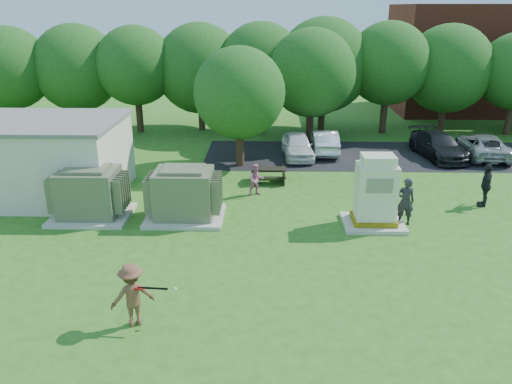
{
  "coord_description": "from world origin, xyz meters",
  "views": [
    {
      "loc": [
        0.39,
        -13.51,
        7.83
      ],
      "look_at": [
        0.0,
        4.0,
        1.3
      ],
      "focal_mm": 35.0,
      "sensor_mm": 36.0,
      "label": 1
    }
  ],
  "objects_px": {
    "transformer_right": "(184,195)",
    "transformer_left": "(90,194)",
    "generator_cabinet": "(375,195)",
    "car_silver_a": "(325,141)",
    "person_by_generator": "(405,201)",
    "person_walking_right": "(486,185)",
    "car_dark": "(438,145)",
    "picnic_table": "(269,174)",
    "car_white": "(297,146)",
    "person_at_picnic": "(256,180)",
    "batter": "(132,295)",
    "car_silver_b": "(483,146)"
  },
  "relations": [
    {
      "from": "generator_cabinet",
      "to": "person_at_picnic",
      "type": "height_order",
      "value": "generator_cabinet"
    },
    {
      "from": "picnic_table",
      "to": "car_white",
      "type": "distance_m",
      "value": 4.54
    },
    {
      "from": "person_at_picnic",
      "to": "car_dark",
      "type": "height_order",
      "value": "person_at_picnic"
    },
    {
      "from": "picnic_table",
      "to": "car_silver_b",
      "type": "xyz_separation_m",
      "value": [
        11.82,
        4.57,
        0.21
      ]
    },
    {
      "from": "car_silver_b",
      "to": "person_walking_right",
      "type": "bearing_deg",
      "value": 74.87
    },
    {
      "from": "person_by_generator",
      "to": "car_dark",
      "type": "xyz_separation_m",
      "value": [
        4.18,
        9.13,
        -0.26
      ]
    },
    {
      "from": "car_silver_a",
      "to": "person_walking_right",
      "type": "bearing_deg",
      "value": 126.7
    },
    {
      "from": "car_silver_a",
      "to": "person_by_generator",
      "type": "bearing_deg",
      "value": 101.92
    },
    {
      "from": "generator_cabinet",
      "to": "picnic_table",
      "type": "bearing_deg",
      "value": 129.18
    },
    {
      "from": "batter",
      "to": "person_at_picnic",
      "type": "distance_m",
      "value": 10.07
    },
    {
      "from": "car_dark",
      "to": "car_silver_b",
      "type": "relative_size",
      "value": 1.01
    },
    {
      "from": "picnic_table",
      "to": "car_dark",
      "type": "height_order",
      "value": "car_dark"
    },
    {
      "from": "transformer_left",
      "to": "transformer_right",
      "type": "xyz_separation_m",
      "value": [
        3.7,
        0.0,
        0.0
      ]
    },
    {
      "from": "picnic_table",
      "to": "car_silver_b",
      "type": "relative_size",
      "value": 0.35
    },
    {
      "from": "transformer_right",
      "to": "car_white",
      "type": "height_order",
      "value": "transformer_right"
    },
    {
      "from": "transformer_left",
      "to": "transformer_right",
      "type": "bearing_deg",
      "value": 0.0
    },
    {
      "from": "generator_cabinet",
      "to": "transformer_left",
      "type": "bearing_deg",
      "value": 177.3
    },
    {
      "from": "generator_cabinet",
      "to": "car_white",
      "type": "relative_size",
      "value": 0.72
    },
    {
      "from": "picnic_table",
      "to": "car_white",
      "type": "bearing_deg",
      "value": 69.64
    },
    {
      "from": "person_by_generator",
      "to": "batter",
      "type": "bearing_deg",
      "value": 41.46
    },
    {
      "from": "picnic_table",
      "to": "person_walking_right",
      "type": "relative_size",
      "value": 0.89
    },
    {
      "from": "generator_cabinet",
      "to": "car_silver_a",
      "type": "xyz_separation_m",
      "value": [
        -0.79,
        10.07,
        -0.56
      ]
    },
    {
      "from": "car_silver_a",
      "to": "car_white",
      "type": "bearing_deg",
      "value": 31.88
    },
    {
      "from": "generator_cabinet",
      "to": "person_at_picnic",
      "type": "bearing_deg",
      "value": 145.4
    },
    {
      "from": "picnic_table",
      "to": "car_dark",
      "type": "xyz_separation_m",
      "value": [
        9.32,
        4.4,
        0.24
      ]
    },
    {
      "from": "car_silver_a",
      "to": "batter",
      "type": "bearing_deg",
      "value": 68.67
    },
    {
      "from": "generator_cabinet",
      "to": "person_by_generator",
      "type": "height_order",
      "value": "generator_cabinet"
    },
    {
      "from": "car_white",
      "to": "car_silver_b",
      "type": "xyz_separation_m",
      "value": [
        10.24,
        0.31,
        -0.02
      ]
    },
    {
      "from": "transformer_right",
      "to": "picnic_table",
      "type": "height_order",
      "value": "transformer_right"
    },
    {
      "from": "transformer_right",
      "to": "generator_cabinet",
      "type": "bearing_deg",
      "value": -4.07
    },
    {
      "from": "person_by_generator",
      "to": "person_at_picnic",
      "type": "height_order",
      "value": "person_by_generator"
    },
    {
      "from": "batter",
      "to": "generator_cabinet",
      "type": "bearing_deg",
      "value": -163.24
    },
    {
      "from": "transformer_right",
      "to": "person_walking_right",
      "type": "bearing_deg",
      "value": 7.36
    },
    {
      "from": "transformer_left",
      "to": "person_at_picnic",
      "type": "bearing_deg",
      "value": 22.01
    },
    {
      "from": "person_walking_right",
      "to": "car_silver_b",
      "type": "relative_size",
      "value": 0.4
    },
    {
      "from": "person_by_generator",
      "to": "person_walking_right",
      "type": "bearing_deg",
      "value": -148.52
    },
    {
      "from": "person_by_generator",
      "to": "car_dark",
      "type": "height_order",
      "value": "person_by_generator"
    },
    {
      "from": "person_at_picnic",
      "to": "transformer_left",
      "type": "bearing_deg",
      "value": -176.14
    },
    {
      "from": "transformer_right",
      "to": "car_silver_b",
      "type": "bearing_deg",
      "value": 30.51
    },
    {
      "from": "person_at_picnic",
      "to": "car_silver_b",
      "type": "distance_m",
      "value": 13.89
    },
    {
      "from": "picnic_table",
      "to": "car_dark",
      "type": "relative_size",
      "value": 0.35
    },
    {
      "from": "generator_cabinet",
      "to": "picnic_table",
      "type": "height_order",
      "value": "generator_cabinet"
    },
    {
      "from": "transformer_left",
      "to": "person_by_generator",
      "type": "height_order",
      "value": "transformer_left"
    },
    {
      "from": "person_at_picnic",
      "to": "car_dark",
      "type": "relative_size",
      "value": 0.31
    },
    {
      "from": "person_walking_right",
      "to": "person_at_picnic",
      "type": "bearing_deg",
      "value": -79.66
    },
    {
      "from": "person_by_generator",
      "to": "transformer_right",
      "type": "bearing_deg",
      "value": 1.44
    },
    {
      "from": "transformer_left",
      "to": "batter",
      "type": "distance_m",
      "value": 7.82
    },
    {
      "from": "person_walking_right",
      "to": "car_dark",
      "type": "relative_size",
      "value": 0.39
    },
    {
      "from": "transformer_left",
      "to": "picnic_table",
      "type": "bearing_deg",
      "value": 31.79
    },
    {
      "from": "transformer_right",
      "to": "transformer_left",
      "type": "bearing_deg",
      "value": 180.0
    }
  ]
}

